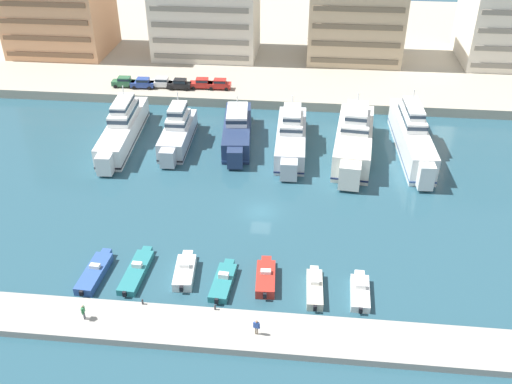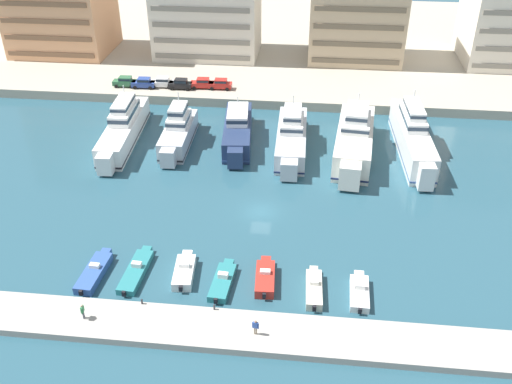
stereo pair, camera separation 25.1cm
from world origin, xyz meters
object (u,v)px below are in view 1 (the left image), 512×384
(yacht_white_far_left, at_px, (123,128))
(motorboat_blue_far_left, at_px, (95,272))
(yacht_silver_left, at_px, (178,132))
(motorboat_white_mid_left, at_px, (185,271))
(yacht_white_center_right, at_px, (412,136))
(motorboat_teal_left, at_px, (137,271))
(yacht_silver_center_left, at_px, (291,136))
(car_white_mid_left, at_px, (161,82))
(car_red_center, at_px, (202,83))
(car_green_far_left, at_px, (124,81))
(car_blue_left, at_px, (143,83))
(car_red_center_right, at_px, (220,84))
(motorboat_cream_center_right, at_px, (315,288))
(yacht_navy_mid_left, at_px, (237,130))
(motorboat_red_center, at_px, (266,278))
(car_black_center_left, at_px, (180,84))
(pedestrian_mid_deck, at_px, (83,311))
(motorboat_white_mid_right, at_px, (360,292))
(motorboat_teal_center_left, at_px, (223,281))
(pedestrian_near_edge, at_px, (257,326))

(yacht_white_far_left, distance_m, motorboat_blue_far_left, 31.46)
(yacht_silver_left, bearing_deg, motorboat_white_mid_left, -76.18)
(yacht_white_center_right, relative_size, motorboat_teal_left, 2.86)
(yacht_silver_center_left, distance_m, motorboat_teal_left, 33.67)
(car_white_mid_left, height_order, car_red_center, same)
(yacht_white_center_right, relative_size, car_green_far_left, 5.45)
(car_blue_left, bearing_deg, car_red_center_right, 3.86)
(car_green_far_left, relative_size, car_red_center_right, 1.01)
(yacht_silver_left, relative_size, motorboat_cream_center_right, 2.43)
(yacht_white_center_right, relative_size, car_red_center, 5.40)
(yacht_navy_mid_left, relative_size, motorboat_cream_center_right, 2.82)
(yacht_white_far_left, relative_size, motorboat_white_mid_left, 3.51)
(yacht_white_center_right, bearing_deg, motorboat_blue_far_left, -139.09)
(yacht_silver_center_left, relative_size, motorboat_red_center, 3.13)
(yacht_silver_left, xyz_separation_m, car_green_far_left, (-13.52, 17.46, 0.53))
(motorboat_white_mid_left, relative_size, car_red_center, 1.47)
(motorboat_teal_left, height_order, motorboat_white_mid_left, motorboat_white_mid_left)
(yacht_silver_left, height_order, motorboat_white_mid_left, yacht_silver_left)
(yacht_navy_mid_left, bearing_deg, motorboat_white_mid_left, -92.66)
(car_red_center_right, bearing_deg, car_red_center, 179.48)
(yacht_white_far_left, distance_m, motorboat_white_mid_left, 33.65)
(yacht_white_center_right, bearing_deg, car_black_center_left, 156.83)
(pedestrian_mid_deck, bearing_deg, motorboat_blue_far_left, 102.28)
(car_black_center_left, bearing_deg, motorboat_white_mid_right, -58.81)
(motorboat_teal_center_left, bearing_deg, motorboat_white_mid_left, 166.96)
(motorboat_teal_left, bearing_deg, car_black_center_left, 96.73)
(motorboat_white_mid_left, bearing_deg, yacht_white_far_left, 117.85)
(yacht_white_center_right, relative_size, motorboat_cream_center_right, 3.57)
(yacht_white_far_left, xyz_separation_m, car_green_far_left, (-5.07, 17.24, 0.37))
(motorboat_red_center, xyz_separation_m, car_green_far_left, (-29.41, 47.09, 2.03))
(motorboat_white_mid_left, height_order, car_green_far_left, car_green_far_left)
(motorboat_cream_center_right, bearing_deg, car_black_center_left, 116.98)
(yacht_white_center_right, distance_m, motorboat_teal_center_left, 39.20)
(motorboat_white_mid_left, bearing_deg, yacht_silver_center_left, 72.00)
(yacht_navy_mid_left, relative_size, car_blue_left, 4.30)
(motorboat_white_mid_left, height_order, motorboat_white_mid_right, motorboat_white_mid_left)
(motorboat_teal_center_left, distance_m, car_red_center, 50.02)
(car_white_mid_left, bearing_deg, car_blue_left, -169.25)
(motorboat_red_center, distance_m, pedestrian_near_edge, 8.24)
(yacht_white_far_left, distance_m, yacht_silver_center_left, 25.40)
(motorboat_teal_center_left, distance_m, pedestrian_near_edge, 8.54)
(yacht_silver_center_left, distance_m, car_black_center_left, 26.69)
(motorboat_white_mid_right, xyz_separation_m, car_green_far_left, (-39.15, 48.11, 2.14))
(car_black_center_left, bearing_deg, pedestrian_near_edge, -70.77)
(motorboat_teal_center_left, xyz_separation_m, car_green_far_left, (-25.06, 47.95, 2.17))
(yacht_navy_mid_left, height_order, pedestrian_mid_deck, yacht_navy_mid_left)
(car_black_center_left, distance_m, car_red_center, 3.86)
(yacht_silver_center_left, bearing_deg, motorboat_white_mid_left, -108.00)
(yacht_silver_center_left, xyz_separation_m, motorboat_cream_center_right, (4.07, -31.03, -1.56))
(motorboat_white_mid_right, xyz_separation_m, pedestrian_near_edge, (-9.86, -7.13, 1.34))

